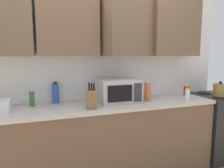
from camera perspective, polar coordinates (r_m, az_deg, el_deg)
The scene contains 11 objects.
wall_back_with_cabinets at distance 2.64m, azimuth -4.45°, elevation 10.31°, with size 3.67×0.52×2.60m.
counter_run at distance 2.62m, azimuth -2.83°, elevation -14.92°, with size 2.80×0.63×0.90m.
stove_range at distance 3.53m, azimuth 26.65°, elevation -9.70°, with size 0.76×0.64×0.91m.
kettle at distance 3.20m, azimuth 26.96°, elevation -1.44°, with size 0.18×0.18×0.21m.
microwave at distance 2.55m, azimuth 1.66°, elevation -1.80°, with size 0.48×0.37×0.28m.
knife_block at distance 2.26m, azimuth -5.53°, elevation -4.02°, with size 0.12×0.14×0.28m.
bottle_white_jar at distance 2.81m, azimuth 19.54°, elevation -2.72°, with size 0.06×0.06×0.16m.
bottle_red_sauce at distance 3.15m, azimuth 19.38°, elevation -1.59°, with size 0.08×0.08×0.16m.
bottle_green_oil at distance 2.52m, azimuth -20.66°, elevation -3.57°, with size 0.05×0.05×0.19m.
bottle_blue_cleaner at distance 2.59m, azimuth -14.87°, elevation -2.42°, with size 0.08×0.08×0.25m.
bottle_spice_jar at distance 2.65m, azimuth 9.49°, elevation -1.99°, with size 0.08×0.08×0.25m.
Camera 1 is at (-0.70, -2.62, 1.47)m, focal length 34.14 mm.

